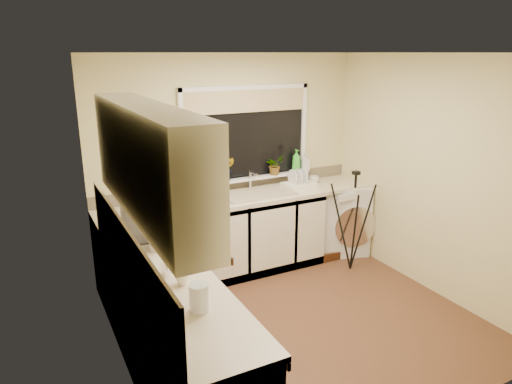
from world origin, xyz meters
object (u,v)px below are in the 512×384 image
Objects in this scene: glass_jug at (199,298)px; cup_left at (182,278)px; dish_rack at (299,185)px; plant_b at (228,169)px; tripod at (353,221)px; cup_back at (314,180)px; laptop at (202,198)px; washing_machine at (339,217)px; soap_bottle_clear at (305,162)px; steel_jar at (166,269)px; soap_bottle_green at (296,160)px; microwave at (145,217)px; plant_a at (209,173)px; kettle at (159,237)px; plant_d at (275,165)px.

cup_left is at bearing 87.82° from glass_jug.
plant_b reaches higher than dish_rack.
tripod is 0.75m from cup_back.
washing_machine is at bearing 6.51° from laptop.
laptop is at bearing -171.02° from soap_bottle_clear.
steel_jar is (-2.47, -0.92, 0.36)m from tripod.
tripod is (-0.21, -0.52, 0.15)m from washing_machine.
microwave is at bearing -158.98° from soap_bottle_green.
soap_bottle_green is (0.91, -0.01, 0.00)m from plant_b.
microwave is (0.08, 0.89, 0.10)m from steel_jar.
plant_a is 2.40× the size of cup_left.
soap_bottle_green reaches higher than kettle.
plant_b is at bearing 61.86° from glass_jug.
plant_b is 1.13m from cup_back.
glass_jug is 3.10m from soap_bottle_green.
dish_rack is 2.64m from cup_left.
plant_d is at bearing -177.71° from soap_bottle_green.
cup_back is at bearing 33.70° from steel_jar.
plant_a reaches higher than microwave.
kettle is at bearing -142.29° from washing_machine.
plant_d reaches higher than cup_left.
kettle is 0.49m from steel_jar.
glass_jug is at bearing -113.48° from plant_a.
plant_a is 0.86× the size of soap_bottle_green.
microwave is at bearing -177.26° from tripod.
plant_d is 1.08× the size of soap_bottle_clear.
laptop is at bearing 60.17° from steel_jar.
cup_left is (-1.79, -1.86, -0.22)m from plant_d.
glass_jug reaches higher than steel_jar.
plant_b is (1.16, 1.22, 0.17)m from kettle.
plant_a is 2.10m from cup_left.
plant_d is at bearing 34.21° from kettle.
kettle reaches higher than dish_rack.
glass_jug reaches higher than dish_rack.
soap_bottle_green is (2.08, 0.80, 0.13)m from microwave.
plant_a is at bearing 57.43° from laptop.
washing_machine is 2.72m from microwave.
laptop is 1.66m from steel_jar.
washing_machine is 3.25× the size of soap_bottle_green.
tripod is at bearing 10.54° from kettle.
tripod is 1.73m from plant_a.
soap_bottle_green is at bearing 0.76° from plant_a.
plant_b is (1.21, 2.26, 0.19)m from glass_jug.
plant_b is 1.15× the size of plant_d.
laptop is at bearing -46.68° from microwave.
steel_jar is at bearing 106.84° from cup_left.
dish_rack is 2.91m from glass_jug.
cup_back is 2.89m from cup_left.
steel_jar is (-2.67, -1.44, 0.51)m from washing_machine.
kettle is 1.52m from plant_a.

